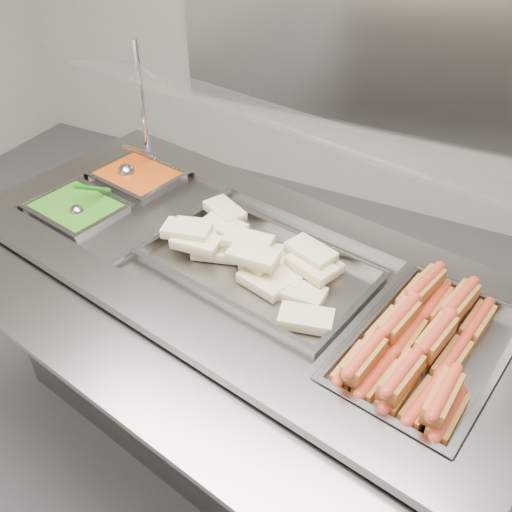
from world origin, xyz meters
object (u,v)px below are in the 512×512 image
at_px(pan_hotdogs, 427,357).
at_px(serving_spoon, 80,208).
at_px(sneeze_guard, 288,124).
at_px(ladle, 127,171).
at_px(pan_wraps, 259,270).
at_px(steam_counter, 245,354).

xyz_separation_m(pan_hotdogs, serving_spoon, (-1.39, 0.10, 0.06)).
bearing_deg(pan_hotdogs, sneeze_guard, 149.51).
height_order(ladle, serving_spoon, ladle).
xyz_separation_m(pan_hotdogs, ladle, (-1.40, 0.43, 0.05)).
relative_size(sneeze_guard, serving_spoon, 9.33).
bearing_deg(serving_spoon, ladle, 92.80).
height_order(pan_hotdogs, serving_spoon, serving_spoon).
distance_m(pan_wraps, ladle, 0.84).
bearing_deg(steam_counter, pan_hotdogs, -11.21).
relative_size(pan_hotdogs, ladle, 3.16).
distance_m(steam_counter, pan_hotdogs, 0.83).
height_order(sneeze_guard, pan_wraps, sneeze_guard).
relative_size(steam_counter, pan_wraps, 2.69).
bearing_deg(steam_counter, pan_wraps, -11.21).
bearing_deg(sneeze_guard, serving_spoon, -160.28).
height_order(steam_counter, pan_hotdogs, pan_hotdogs).
bearing_deg(sneeze_guard, steam_counter, -101.21).
height_order(pan_hotdogs, ladle, ladle).
relative_size(pan_wraps, ladle, 3.89).
bearing_deg(pan_wraps, steam_counter, 168.79).
bearing_deg(pan_hotdogs, ladle, 163.09).
relative_size(sneeze_guard, pan_hotdogs, 2.77).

